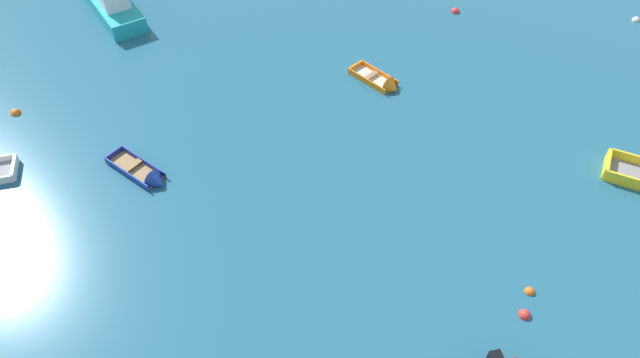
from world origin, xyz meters
TOP-DOWN VIEW (x-y plane):
  - rowboat_orange_near_right at (3.82, 30.37)m, footprint 2.43×2.75m
  - rowboat_deep_blue_far_back at (-6.98, 25.41)m, footprint 2.86×2.79m
  - mooring_buoy_central at (18.90, 34.60)m, footprint 0.41×0.41m
  - mooring_buoy_outer_edge at (6.62, 18.43)m, footprint 0.35×0.35m
  - mooring_buoy_near_foreground at (9.15, 36.64)m, footprint 0.48×0.48m
  - mooring_buoy_between_boats_right at (-13.46, 30.33)m, footprint 0.45×0.45m
  - mooring_buoy_between_boats_left at (6.12, 17.58)m, footprint 0.41×0.41m

SIDE VIEW (x-z plane):
  - mooring_buoy_central at x=18.90m, z-range -0.21..0.21m
  - mooring_buoy_outer_edge at x=6.62m, z-range -0.18..0.18m
  - mooring_buoy_near_foreground at x=9.15m, z-range -0.24..0.24m
  - mooring_buoy_between_boats_right at x=-13.46m, z-range -0.22..0.22m
  - mooring_buoy_between_boats_left at x=6.12m, z-range -0.21..0.21m
  - rowboat_orange_near_right at x=3.82m, z-range -0.32..0.60m
  - rowboat_deep_blue_far_back at x=-6.98m, z-range -0.30..0.58m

